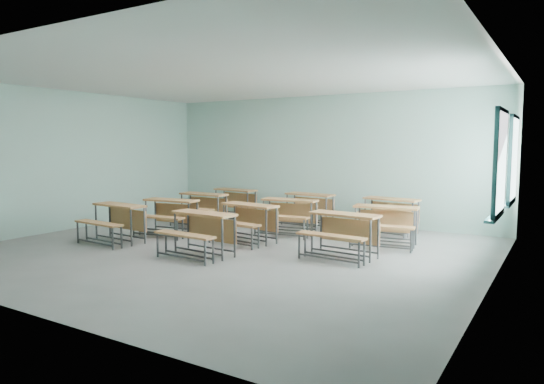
{
  "coord_description": "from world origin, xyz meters",
  "views": [
    {
      "loc": [
        5.33,
        -7.2,
        1.97
      ],
      "look_at": [
        0.21,
        1.2,
        1.0
      ],
      "focal_mm": 32.0,
      "sensor_mm": 36.0,
      "label": 1
    }
  ],
  "objects_px": {
    "desk_unit_r1c2": "(341,228)",
    "desk_unit_r2c1": "(288,211)",
    "desk_unit_r3c1": "(307,204)",
    "desk_unit_r1c1": "(246,217)",
    "desk_unit_r2c0": "(201,204)",
    "desk_unit_r0c0": "(115,217)",
    "desk_unit_r3c0": "(233,199)",
    "desk_unit_r3c2": "(389,210)",
    "desk_unit_r0c1": "(200,227)",
    "desk_unit_r1c0": "(168,211)",
    "desk_unit_r2c2": "(385,219)"
  },
  "relations": [
    {
      "from": "desk_unit_r1c2",
      "to": "desk_unit_r2c1",
      "type": "relative_size",
      "value": 0.98
    },
    {
      "from": "desk_unit_r2c1",
      "to": "desk_unit_r3c1",
      "type": "relative_size",
      "value": 1.01
    },
    {
      "from": "desk_unit_r1c1",
      "to": "desk_unit_r2c0",
      "type": "height_order",
      "value": "same"
    },
    {
      "from": "desk_unit_r2c0",
      "to": "desk_unit_r3c1",
      "type": "xyz_separation_m",
      "value": [
        2.26,
        1.31,
        0.0
      ]
    },
    {
      "from": "desk_unit_r2c0",
      "to": "desk_unit_r3c1",
      "type": "distance_m",
      "value": 2.61
    },
    {
      "from": "desk_unit_r0c0",
      "to": "desk_unit_r3c0",
      "type": "bearing_deg",
      "value": 93.53
    },
    {
      "from": "desk_unit_r0c0",
      "to": "desk_unit_r3c2",
      "type": "xyz_separation_m",
      "value": [
        4.35,
        3.93,
        0.0
      ]
    },
    {
      "from": "desk_unit_r3c0",
      "to": "desk_unit_r0c1",
      "type": "bearing_deg",
      "value": -55.64
    },
    {
      "from": "desk_unit_r2c0",
      "to": "desk_unit_r3c1",
      "type": "bearing_deg",
      "value": 29.16
    },
    {
      "from": "desk_unit_r0c1",
      "to": "desk_unit_r3c1",
      "type": "bearing_deg",
      "value": 92.38
    },
    {
      "from": "desk_unit_r1c2",
      "to": "desk_unit_r2c0",
      "type": "xyz_separation_m",
      "value": [
        -4.33,
        1.44,
        0.0
      ]
    },
    {
      "from": "desk_unit_r1c0",
      "to": "desk_unit_r2c0",
      "type": "relative_size",
      "value": 1.06
    },
    {
      "from": "desk_unit_r0c0",
      "to": "desk_unit_r3c0",
      "type": "relative_size",
      "value": 0.99
    },
    {
      "from": "desk_unit_r1c1",
      "to": "desk_unit_r1c2",
      "type": "xyz_separation_m",
      "value": [
        2.17,
        -0.23,
        0.0
      ]
    },
    {
      "from": "desk_unit_r1c1",
      "to": "desk_unit_r3c0",
      "type": "bearing_deg",
      "value": 137.57
    },
    {
      "from": "desk_unit_r1c0",
      "to": "desk_unit_r1c2",
      "type": "distance_m",
      "value": 4.09
    },
    {
      "from": "desk_unit_r1c0",
      "to": "desk_unit_r1c1",
      "type": "relative_size",
      "value": 1.0
    },
    {
      "from": "desk_unit_r3c0",
      "to": "desk_unit_r3c1",
      "type": "xyz_separation_m",
      "value": [
        2.26,
        -0.02,
        0.0
      ]
    },
    {
      "from": "desk_unit_r1c2",
      "to": "desk_unit_r3c0",
      "type": "bearing_deg",
      "value": 151.75
    },
    {
      "from": "desk_unit_r2c1",
      "to": "desk_unit_r3c0",
      "type": "bearing_deg",
      "value": 144.83
    },
    {
      "from": "desk_unit_r2c2",
      "to": "desk_unit_r3c2",
      "type": "xyz_separation_m",
      "value": [
        -0.37,
        1.41,
        0.0
      ]
    },
    {
      "from": "desk_unit_r0c1",
      "to": "desk_unit_r2c0",
      "type": "relative_size",
      "value": 1.03
    },
    {
      "from": "desk_unit_r1c1",
      "to": "desk_unit_r2c0",
      "type": "relative_size",
      "value": 1.06
    },
    {
      "from": "desk_unit_r0c1",
      "to": "desk_unit_r3c2",
      "type": "xyz_separation_m",
      "value": [
        2.12,
        3.97,
        0.0
      ]
    },
    {
      "from": "desk_unit_r3c1",
      "to": "desk_unit_r0c0",
      "type": "bearing_deg",
      "value": -115.27
    },
    {
      "from": "desk_unit_r1c1",
      "to": "desk_unit_r3c1",
      "type": "height_order",
      "value": "same"
    },
    {
      "from": "desk_unit_r1c1",
      "to": "desk_unit_r3c2",
      "type": "bearing_deg",
      "value": 57.27
    },
    {
      "from": "desk_unit_r2c1",
      "to": "desk_unit_r1c1",
      "type": "bearing_deg",
      "value": -109.67
    },
    {
      "from": "desk_unit_r1c0",
      "to": "desk_unit_r2c2",
      "type": "relative_size",
      "value": 0.99
    },
    {
      "from": "desk_unit_r2c0",
      "to": "desk_unit_r3c2",
      "type": "height_order",
      "value": "same"
    },
    {
      "from": "desk_unit_r1c2",
      "to": "desk_unit_r3c1",
      "type": "distance_m",
      "value": 3.44
    },
    {
      "from": "desk_unit_r2c2",
      "to": "desk_unit_r3c1",
      "type": "distance_m",
      "value": 2.76
    },
    {
      "from": "desk_unit_r0c0",
      "to": "desk_unit_r3c2",
      "type": "relative_size",
      "value": 0.98
    },
    {
      "from": "desk_unit_r0c1",
      "to": "desk_unit_r1c2",
      "type": "relative_size",
      "value": 1.0
    },
    {
      "from": "desk_unit_r3c0",
      "to": "desk_unit_r2c1",
      "type": "bearing_deg",
      "value": -22.62
    },
    {
      "from": "desk_unit_r3c0",
      "to": "desk_unit_r0c0",
      "type": "bearing_deg",
      "value": -85.23
    },
    {
      "from": "desk_unit_r1c2",
      "to": "desk_unit_r2c1",
      "type": "bearing_deg",
      "value": 146.85
    },
    {
      "from": "desk_unit_r3c1",
      "to": "desk_unit_r3c2",
      "type": "xyz_separation_m",
      "value": [
        2.03,
        0.03,
        0.0
      ]
    },
    {
      "from": "desk_unit_r1c1",
      "to": "desk_unit_r2c0",
      "type": "distance_m",
      "value": 2.48
    },
    {
      "from": "desk_unit_r0c0",
      "to": "desk_unit_r1c2",
      "type": "height_order",
      "value": "same"
    },
    {
      "from": "desk_unit_r0c0",
      "to": "desk_unit_r2c1",
      "type": "xyz_separation_m",
      "value": [
        2.51,
        2.59,
        0.0
      ]
    },
    {
      "from": "desk_unit_r2c1",
      "to": "desk_unit_r3c2",
      "type": "bearing_deg",
      "value": 29.15
    },
    {
      "from": "desk_unit_r2c0",
      "to": "desk_unit_r3c0",
      "type": "xyz_separation_m",
      "value": [
        0.0,
        1.32,
        0.0
      ]
    },
    {
      "from": "desk_unit_r2c0",
      "to": "desk_unit_r2c1",
      "type": "distance_m",
      "value": 2.44
    },
    {
      "from": "desk_unit_r0c1",
      "to": "desk_unit_r3c0",
      "type": "height_order",
      "value": "same"
    },
    {
      "from": "desk_unit_r0c0",
      "to": "desk_unit_r1c2",
      "type": "distance_m",
      "value": 4.55
    },
    {
      "from": "desk_unit_r2c2",
      "to": "desk_unit_r3c0",
      "type": "relative_size",
      "value": 1.02
    },
    {
      "from": "desk_unit_r2c1",
      "to": "desk_unit_r0c1",
      "type": "bearing_deg",
      "value": -103.02
    },
    {
      "from": "desk_unit_r2c1",
      "to": "desk_unit_r2c0",
      "type": "bearing_deg",
      "value": 173.3
    },
    {
      "from": "desk_unit_r1c0",
      "to": "desk_unit_r0c0",
      "type": "bearing_deg",
      "value": -111.69
    }
  ]
}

